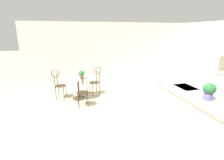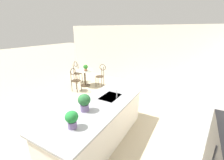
# 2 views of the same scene
# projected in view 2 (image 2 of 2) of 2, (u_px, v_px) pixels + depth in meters

# --- Properties ---
(ground_plane) EXTENTS (40.00, 40.00, 0.00)m
(ground_plane) POSITION_uv_depth(u_px,v_px,m) (80.00, 123.00, 4.23)
(ground_plane) COLOR beige
(wall_left_window) EXTENTS (0.12, 7.80, 2.70)m
(wall_left_window) POSITION_uv_depth(u_px,v_px,m) (136.00, 54.00, 7.32)
(wall_left_window) COLOR silver
(wall_left_window) RESTS_ON ground
(kitchen_island) EXTENTS (2.80, 1.06, 0.92)m
(kitchen_island) POSITION_uv_depth(u_px,v_px,m) (98.00, 123.00, 3.45)
(kitchen_island) COLOR white
(kitchen_island) RESTS_ON ground
(back_counter_run) EXTENTS (2.44, 0.64, 1.52)m
(back_counter_run) POSITION_uv_depth(u_px,v_px,m) (219.00, 139.00, 2.92)
(back_counter_run) COLOR white
(back_counter_run) RESTS_ON ground
(bistro_table) EXTENTS (0.80, 0.80, 0.74)m
(bistro_table) POSITION_uv_depth(u_px,v_px,m) (85.00, 76.00, 6.94)
(bistro_table) COLOR #3D2D1E
(bistro_table) RESTS_ON ground
(chair_near_window) EXTENTS (0.47, 0.52, 1.04)m
(chair_near_window) POSITION_uv_depth(u_px,v_px,m) (77.00, 71.00, 7.39)
(chair_near_window) COLOR #3D2D1E
(chair_near_window) RESTS_ON ground
(chair_by_island) EXTENTS (0.46, 0.52, 1.04)m
(chair_by_island) POSITION_uv_depth(u_px,v_px,m) (101.00, 74.00, 6.85)
(chair_by_island) COLOR #3D2D1E
(chair_by_island) RESTS_ON ground
(chair_toward_desk) EXTENTS (0.49, 0.40, 1.04)m
(chair_toward_desk) POSITION_uv_depth(u_px,v_px,m) (75.00, 78.00, 6.26)
(chair_toward_desk) COLOR #3D2D1E
(chair_toward_desk) RESTS_ON ground
(sink_faucet) EXTENTS (0.02, 0.02, 0.22)m
(sink_faucet) POSITION_uv_depth(u_px,v_px,m) (117.00, 94.00, 3.63)
(sink_faucet) COLOR #B2B5BA
(sink_faucet) RESTS_ON kitchen_island
(potted_plant_on_table) EXTENTS (0.20, 0.20, 0.29)m
(potted_plant_on_table) POSITION_uv_depth(u_px,v_px,m) (86.00, 67.00, 6.69)
(potted_plant_on_table) COLOR #9E603D
(potted_plant_on_table) RESTS_ON bistro_table
(potted_plant_counter_near) EXTENTS (0.26, 0.26, 0.36)m
(potted_plant_counter_near) POSITION_uv_depth(u_px,v_px,m) (84.00, 101.00, 3.04)
(potted_plant_counter_near) COLOR #7A669E
(potted_plant_counter_near) RESTS_ON kitchen_island
(potted_plant_counter_far) EXTENTS (0.22, 0.22, 0.31)m
(potted_plant_counter_far) POSITION_uv_depth(u_px,v_px,m) (72.00, 119.00, 2.51)
(potted_plant_counter_far) COLOR #7A669E
(potted_plant_counter_far) RESTS_ON kitchen_island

